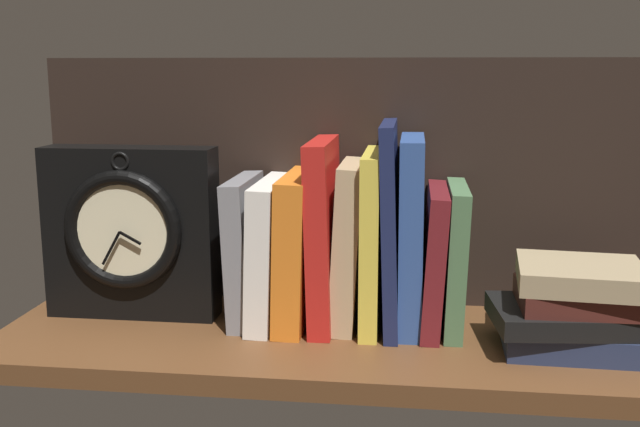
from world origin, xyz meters
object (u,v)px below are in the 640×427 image
at_px(book_yellow_seinlanguage, 372,239).
at_px(book_green_romantic, 454,257).
at_px(book_navy_bierce, 391,225).
at_px(framed_clock, 130,232).
at_px(book_stack_side, 574,309).
at_px(book_gray_chess, 246,249).
at_px(book_white_catcher, 270,251).
at_px(book_red_requiem, 324,232).
at_px(book_blue_modern, 411,233).
at_px(book_maroon_dawkins, 434,258).
at_px(book_orange_pandolfini, 297,248).
at_px(book_tan_shortstories, 349,244).

relative_size(book_yellow_seinlanguage, book_green_romantic, 1.22).
relative_size(book_navy_bierce, framed_clock, 1.15).
bearing_deg(book_navy_bierce, book_stack_side, -16.59).
height_order(book_gray_chess, book_stack_side, book_gray_chess).
bearing_deg(book_yellow_seinlanguage, book_white_catcher, -180.00).
relative_size(book_red_requiem, book_blue_modern, 0.98).
height_order(book_maroon_dawkins, book_green_romantic, book_green_romantic).
distance_m(book_green_romantic, framed_clock, 0.42).
height_order(framed_clock, book_stack_side, framed_clock).
relative_size(book_gray_chess, book_green_romantic, 1.03).
relative_size(book_orange_pandolfini, book_tan_shortstories, 0.92).
xyz_separation_m(book_white_catcher, book_green_romantic, (0.24, 0.00, -0.00)).
xyz_separation_m(book_red_requiem, book_yellow_seinlanguage, (0.06, 0.00, -0.01)).
height_order(book_navy_bierce, book_stack_side, book_navy_bierce).
relative_size(book_white_catcher, book_tan_shortstories, 0.88).
height_order(book_yellow_seinlanguage, book_stack_side, book_yellow_seinlanguage).
bearing_deg(book_green_romantic, book_stack_side, -25.43).
bearing_deg(book_maroon_dawkins, book_tan_shortstories, 180.00).
bearing_deg(book_navy_bierce, book_maroon_dawkins, 0.00).
distance_m(book_white_catcher, book_blue_modern, 0.18).
bearing_deg(book_tan_shortstories, framed_clock, -177.72).
distance_m(book_white_catcher, book_maroon_dawkins, 0.21).
bearing_deg(book_red_requiem, book_gray_chess, 180.00).
xyz_separation_m(book_orange_pandolfini, book_blue_modern, (0.15, 0.00, 0.02)).
height_order(book_orange_pandolfini, book_stack_side, book_orange_pandolfini).
relative_size(book_orange_pandolfini, framed_clock, 0.85).
bearing_deg(framed_clock, book_navy_bierce, 1.93).
distance_m(book_navy_bierce, framed_clock, 0.34).
xyz_separation_m(book_yellow_seinlanguage, book_stack_side, (0.24, -0.06, -0.06)).
height_order(book_orange_pandolfini, framed_clock, framed_clock).
bearing_deg(book_tan_shortstories, book_white_catcher, -180.00).
xyz_separation_m(book_tan_shortstories, book_navy_bierce, (0.05, -0.00, 0.03)).
xyz_separation_m(book_maroon_dawkins, framed_clock, (-0.39, -0.01, 0.03)).
distance_m(book_red_requiem, book_navy_bierce, 0.09).
height_order(book_orange_pandolfini, book_yellow_seinlanguage, book_yellow_seinlanguage).
xyz_separation_m(book_white_catcher, book_stack_side, (0.37, -0.06, -0.04)).
xyz_separation_m(book_orange_pandolfini, book_stack_side, (0.33, -0.06, -0.05)).
relative_size(book_tan_shortstories, book_yellow_seinlanguage, 0.94).
bearing_deg(book_stack_side, book_blue_modern, 161.30).
height_order(book_tan_shortstories, book_navy_bierce, book_navy_bierce).
bearing_deg(book_white_catcher, book_gray_chess, 180.00).
bearing_deg(framed_clock, book_blue_modern, 1.79).
distance_m(book_gray_chess, framed_clock, 0.15).
bearing_deg(framed_clock, book_green_romantic, 1.56).
height_order(book_white_catcher, book_green_romantic, book_white_catcher).
xyz_separation_m(book_white_catcher, book_orange_pandolfini, (0.04, 0.00, 0.00)).
bearing_deg(book_yellow_seinlanguage, book_maroon_dawkins, -0.00).
bearing_deg(book_stack_side, book_gray_chess, 170.93).
bearing_deg(book_red_requiem, book_stack_side, -12.08).
bearing_deg(book_navy_bierce, book_red_requiem, 180.00).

